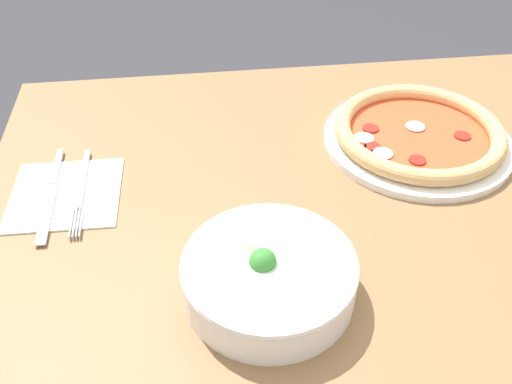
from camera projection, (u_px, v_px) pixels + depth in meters
dining_table at (337, 256)px, 0.90m from camera, size 1.05×0.81×0.73m
pizza at (418, 134)px, 0.91m from camera, size 0.30×0.30×0.04m
bowl at (269, 275)px, 0.67m from camera, size 0.21×0.21×0.07m
napkin at (66, 194)px, 0.83m from camera, size 0.16×0.16×0.00m
fork at (82, 190)px, 0.83m from camera, size 0.01×0.20×0.00m
knife at (52, 189)px, 0.83m from camera, size 0.02×0.21×0.01m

